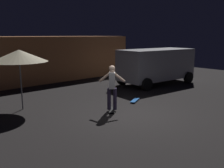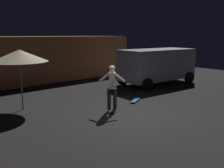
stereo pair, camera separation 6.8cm
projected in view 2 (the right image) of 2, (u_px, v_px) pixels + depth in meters
name	position (u px, v px, depth m)	size (l,w,h in m)	color
ground_plane	(130.00, 114.00, 9.08)	(28.00, 28.00, 0.00)	black
low_building	(41.00, 58.00, 16.29)	(11.71, 3.97, 2.74)	#C67A47
parked_van	(157.00, 64.00, 14.50)	(4.75, 2.54, 2.03)	#B2B2B7
patio_umbrella	(19.00, 56.00, 9.35)	(2.10, 2.10, 2.30)	slate
skateboard_ridden	(112.00, 110.00, 9.46)	(0.68, 0.71, 0.07)	black
skateboard_spare	(135.00, 100.00, 10.82)	(0.79, 0.53, 0.07)	#1959B2
skater	(112.00, 84.00, 9.27)	(0.78, 0.74, 1.67)	#382D4C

